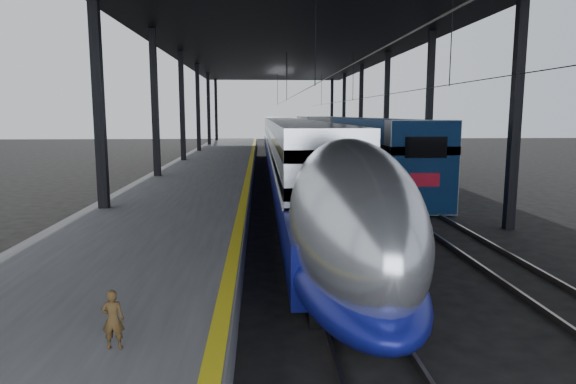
{
  "coord_description": "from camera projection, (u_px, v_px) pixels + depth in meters",
  "views": [
    {
      "loc": [
        -0.02,
        -14.01,
        4.43
      ],
      "look_at": [
        0.84,
        1.91,
        2.0
      ],
      "focal_mm": 32.0,
      "sensor_mm": 36.0,
      "label": 1
    }
  ],
  "objects": [
    {
      "name": "canopy",
      "position": [
        289.0,
        40.0,
        32.98
      ],
      "size": [
        18.0,
        75.0,
        9.47
      ],
      "color": "black",
      "rests_on": "ground"
    },
    {
      "name": "child",
      "position": [
        113.0,
        319.0,
        7.51
      ],
      "size": [
        0.33,
        0.22,
        0.9
      ],
      "primitive_type": "imported",
      "rotation": [
        0.0,
        0.0,
        3.16
      ],
      "color": "#443016",
      "rests_on": "platform"
    },
    {
      "name": "ground",
      "position": [
        262.0,
        272.0,
        14.5
      ],
      "size": [
        160.0,
        160.0,
        0.0
      ],
      "primitive_type": "plane",
      "color": "black",
      "rests_on": "ground"
    },
    {
      "name": "rails",
      "position": [
        328.0,
        179.0,
        34.47
      ],
      "size": [
        6.52,
        80.0,
        0.16
      ],
      "color": "slate",
      "rests_on": "ground"
    },
    {
      "name": "platform",
      "position": [
        208.0,
        174.0,
        33.98
      ],
      "size": [
        6.0,
        80.0,
        1.0
      ],
      "primitive_type": "cube",
      "color": "#4C4C4F",
      "rests_on": "ground"
    },
    {
      "name": "tgv_train",
      "position": [
        287.0,
        148.0,
        38.8
      ],
      "size": [
        2.81,
        65.2,
        4.03
      ],
      "color": "silver",
      "rests_on": "ground"
    },
    {
      "name": "second_train",
      "position": [
        334.0,
        139.0,
        48.8
      ],
      "size": [
        3.03,
        56.05,
        4.18
      ],
      "color": "navy",
      "rests_on": "ground"
    },
    {
      "name": "yellow_strip",
      "position": [
        250.0,
        166.0,
        34.06
      ],
      "size": [
        0.3,
        80.0,
        0.01
      ],
      "primitive_type": "cube",
      "color": "gold",
      "rests_on": "platform"
    }
  ]
}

